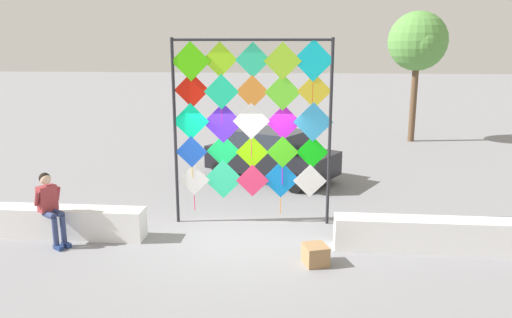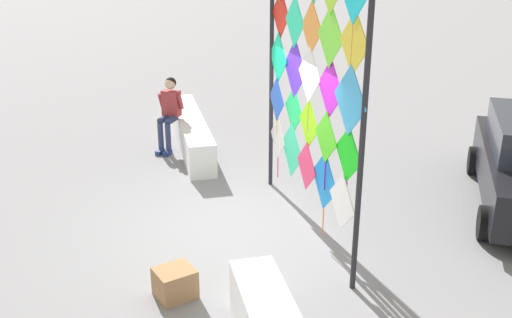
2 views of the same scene
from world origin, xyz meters
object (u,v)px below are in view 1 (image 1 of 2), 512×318
at_px(seated_vendor, 50,203).
at_px(cardboard_box_large, 315,255).
at_px(tree_broadleaf, 419,42).
at_px(kite_display_rack, 252,119).
at_px(parked_car, 270,154).

bearing_deg(seated_vendor, cardboard_box_large, -4.66).
bearing_deg(tree_broadleaf, seated_vendor, -128.78).
height_order(seated_vendor, tree_broadleaf, tree_broadleaf).
bearing_deg(kite_display_rack, seated_vendor, -157.05).
relative_size(parked_car, cardboard_box_large, 9.12).
bearing_deg(kite_display_rack, tree_broadleaf, 61.08).
bearing_deg(seated_vendor, parked_car, 53.31).
xyz_separation_m(parked_car, cardboard_box_large, (1.22, -5.88, -0.57)).
relative_size(parked_car, tree_broadleaf, 0.79).
distance_m(seated_vendor, tree_broadleaf, 15.62).
bearing_deg(parked_car, kite_display_rack, -92.37).
distance_m(cardboard_box_large, tree_broadleaf, 13.64).
bearing_deg(cardboard_box_large, tree_broadleaf, 70.83).
height_order(seated_vendor, cardboard_box_large, seated_vendor).
xyz_separation_m(kite_display_rack, tree_broadleaf, (5.67, 10.27, 1.68)).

